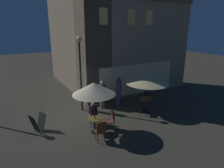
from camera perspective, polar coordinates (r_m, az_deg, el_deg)
The scene contains 17 objects.
ground_plane at distance 10.90m, azimuth -10.97°, elevation -10.18°, with size 60.00×60.00×0.00m, color #38362C.
cafe_building at distance 15.20m, azimuth -2.37°, elevation 12.37°, with size 8.66×8.98×7.52m.
street_lamp_near_corner at distance 11.16m, azimuth -9.29°, elevation 6.29°, with size 0.30×0.30×4.31m.
menu_sandwich_board at distance 10.07m, azimuth -20.80°, elevation -10.53°, with size 0.79×0.74×0.87m.
cafe_table_0 at distance 9.36m, azimuth -5.02°, elevation -11.15°, with size 0.69×0.69×0.72m.
cafe_table_1 at distance 11.80m, azimuth 9.96°, elevation -4.98°, with size 0.75×0.75×0.77m.
patio_umbrella_0 at distance 8.71m, azimuth -5.29°, elevation -1.38°, with size 1.93×1.93×2.46m.
patio_umbrella_1 at distance 11.38m, azimuth 10.29°, elevation 1.39°, with size 2.46×2.46×2.18m.
cafe_chair_0 at distance 10.07m, azimuth -5.45°, elevation -8.42°, with size 0.56×0.56×1.01m.
cafe_chair_1 at distance 8.63m, azimuth -3.40°, elevation -13.27°, with size 0.45×0.45×0.95m.
cafe_chair_2 at distance 9.54m, azimuth -0.21°, elevation -10.18°, with size 0.48×0.48×0.94m.
cafe_chair_3 at distance 12.52m, azimuth 10.12°, elevation -3.67°, with size 0.55×0.55×0.95m.
cafe_chair_4 at distance 11.06m, azimuth 9.31°, elevation -6.49°, with size 0.58×0.58×0.91m.
patron_seated_0 at distance 9.90m, azimuth -5.39°, elevation -8.39°, with size 0.41×0.51×1.23m.
patron_standing_1 at distance 11.40m, azimuth -5.23°, elevation -4.11°, with size 0.34×0.34×1.67m.
patron_standing_2 at distance 11.91m, azimuth -2.85°, elevation -3.05°, with size 0.38×0.38×1.72m.
patron_standing_3 at distance 12.29m, azimuth 1.91°, elevation -2.03°, with size 0.34×0.34×1.85m.
Camera 1 is at (-2.94, -9.32, 4.84)m, focal length 31.39 mm.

